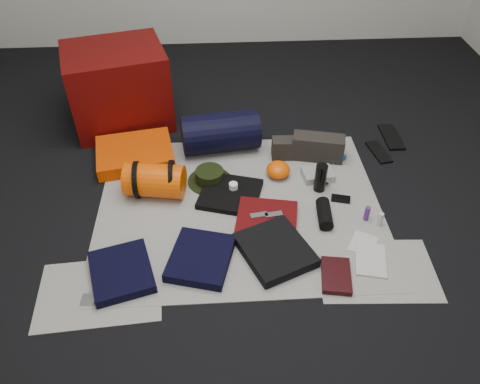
{
  "coord_description": "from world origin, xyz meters",
  "views": [
    {
      "loc": [
        -0.12,
        -1.95,
        1.83
      ],
      "look_at": [
        0.0,
        0.02,
        0.1
      ],
      "focal_mm": 35.0,
      "sensor_mm": 36.0,
      "label": 1
    }
  ],
  "objects": [
    {
      "name": "hiking_boot_left",
      "position": [
        0.37,
        0.45,
        0.07
      ],
      "size": [
        0.27,
        0.11,
        0.13
      ],
      "primitive_type": "cube",
      "rotation": [
        0.0,
        0.0,
        -0.04
      ],
      "color": "#2A2621",
      "rests_on": "newspaper_mat"
    },
    {
      "name": "first_aid_pouch",
      "position": [
        0.49,
        0.23,
        0.03
      ],
      "size": [
        0.2,
        0.16,
        0.05
      ],
      "primitive_type": "cube",
      "rotation": [
        0.0,
        0.0,
        0.11
      ],
      "color": "gray",
      "rests_on": "newspaper_mat"
    },
    {
      "name": "sack_strap_right",
      "position": [
        -0.38,
        0.14,
        0.11
      ],
      "size": [
        0.03,
        0.22,
        0.22
      ],
      "primitive_type": "cylinder",
      "rotation": [
        0.0,
        1.57,
        0.0
      ],
      "color": "black",
      "rests_on": "newspaper_mat"
    },
    {
      "name": "stuff_sack",
      "position": [
        -0.48,
        0.14,
        0.1
      ],
      "size": [
        0.36,
        0.25,
        0.2
      ],
      "primitive_type": "cylinder",
      "rotation": [
        0.0,
        1.57,
        -0.16
      ],
      "color": "#EF4F03",
      "rests_on": "newspaper_mat"
    },
    {
      "name": "newspaper_mat",
      "position": [
        0.0,
        0.0,
        0.0
      ],
      "size": [
        1.6,
        1.3,
        0.01
      ],
      "primitive_type": "cube",
      "color": "#B8B3AA",
      "rests_on": "floor"
    },
    {
      "name": "water_bottle",
      "position": [
        0.48,
        0.12,
        0.09
      ],
      "size": [
        0.08,
        0.08,
        0.18
      ],
      "primitive_type": "cylinder",
      "rotation": [
        0.0,
        0.0,
        0.2
      ],
      "color": "black",
      "rests_on": "newspaper_mat"
    },
    {
      "name": "trousers_navy_b",
      "position": [
        -0.22,
        -0.39,
        0.03
      ],
      "size": [
        0.37,
        0.4,
        0.05
      ],
      "primitive_type": "cube",
      "rotation": [
        0.0,
        0.0,
        -0.27
      ],
      "color": "black",
      "rests_on": "newspaper_mat"
    },
    {
      "name": "energy_bar_b",
      "position": [
        0.18,
        -0.13,
        0.06
      ],
      "size": [
        0.1,
        0.05,
        0.01
      ],
      "primitive_type": "cube",
      "rotation": [
        0.0,
        0.0,
        0.14
      ],
      "color": "silver",
      "rests_on": "red_shirt"
    },
    {
      "name": "flip_flop_left",
      "position": [
        0.94,
        0.46,
        0.01
      ],
      "size": [
        0.13,
        0.25,
        0.01
      ],
      "primitive_type": "cube",
      "rotation": [
        0.0,
        0.0,
        0.17
      ],
      "color": "black",
      "rests_on": "floor"
    },
    {
      "name": "newspaper_sheet_front_left",
      "position": [
        -0.7,
        -0.55,
        0.0
      ],
      "size": [
        0.61,
        0.44,
        0.0
      ],
      "primitive_type": "cube",
      "rotation": [
        0.0,
        0.0,
        0.07
      ],
      "color": "#B8B3AA",
      "rests_on": "floor"
    },
    {
      "name": "boonie_brim",
      "position": [
        -0.17,
        0.23,
        0.01
      ],
      "size": [
        0.34,
        0.34,
        0.01
      ],
      "primitive_type": "cylinder",
      "rotation": [
        0.0,
        0.0,
        -0.32
      ],
      "color": "black",
      "rests_on": "newspaper_mat"
    },
    {
      "name": "flip_flop_right",
      "position": [
        1.07,
        0.63,
        0.01
      ],
      "size": [
        0.11,
        0.3,
        0.02
      ],
      "primitive_type": "cube",
      "rotation": [
        0.0,
        0.0,
        -0.02
      ],
      "color": "black",
      "rests_on": "floor"
    },
    {
      "name": "energy_bar_a",
      "position": [
        0.1,
        -0.13,
        0.06
      ],
      "size": [
        0.1,
        0.05,
        0.01
      ],
      "primitive_type": "cube",
      "rotation": [
        0.0,
        0.0,
        0.14
      ],
      "color": "silver",
      "rests_on": "red_shirt"
    },
    {
      "name": "hiking_boot_right",
      "position": [
        0.52,
        0.43,
        0.09
      ],
      "size": [
        0.34,
        0.19,
        0.16
      ],
      "primitive_type": "cube",
      "rotation": [
        0.0,
        0.0,
        -0.22
      ],
      "color": "#2A2621",
      "rests_on": "newspaper_mat"
    },
    {
      "name": "sack_strap_left",
      "position": [
        -0.58,
        0.14,
        0.11
      ],
      "size": [
        0.02,
        0.22,
        0.22
      ],
      "primitive_type": "cylinder",
      "rotation": [
        0.0,
        1.57,
        0.0
      ],
      "color": "black",
      "rests_on": "newspaper_mat"
    },
    {
      "name": "sleeping_pad",
      "position": [
        -0.64,
        0.49,
        0.05
      ],
      "size": [
        0.53,
        0.46,
        0.09
      ],
      "primitive_type": "cube",
      "rotation": [
        0.0,
        0.0,
        0.18
      ],
      "color": "#E44402",
      "rests_on": "newspaper_mat"
    },
    {
      "name": "cyan_case",
      "position": [
        0.64,
        0.4,
        0.02
      ],
      "size": [
        0.12,
        0.1,
        0.03
      ],
      "primitive_type": "cube",
      "rotation": [
        0.0,
        0.0,
        0.45
      ],
      "color": "#0F5296",
      "rests_on": "newspaper_mat"
    },
    {
      "name": "map_booklet",
      "position": [
        0.64,
        -0.44,
        0.01
      ],
      "size": [
        0.2,
        0.25,
        0.01
      ],
      "primitive_type": "cube",
      "rotation": [
        0.0,
        0.0,
        -0.23
      ],
      "color": "#BAB9B1",
      "rests_on": "newspaper_mat"
    },
    {
      "name": "boonie_crown",
      "position": [
        -0.17,
        0.23,
        0.05
      ],
      "size": [
        0.17,
        0.17,
        0.07
      ],
      "primitive_type": "cylinder",
      "color": "black",
      "rests_on": "boonie_brim"
    },
    {
      "name": "toiletry_clear",
      "position": [
        0.75,
        -0.19,
        0.05
      ],
      "size": [
        0.03,
        0.03,
        0.08
      ],
      "primitive_type": "cylinder",
      "rotation": [
        0.0,
        0.0,
        -0.2
      ],
      "color": "#BBC1BC",
      "rests_on": "newspaper_mat"
    },
    {
      "name": "black_tshirt",
      "position": [
        -0.05,
        0.09,
        0.02
      ],
      "size": [
        0.41,
        0.39,
        0.03
      ],
      "primitive_type": "cube",
      "rotation": [
        0.0,
        0.0,
        -0.29
      ],
      "color": "black",
      "rests_on": "newspaper_mat"
    },
    {
      "name": "speaker",
      "position": [
        0.46,
        -0.13,
        0.04
      ],
      "size": [
        0.09,
        0.2,
        0.08
      ],
      "primitive_type": "cylinder",
      "rotation": [
        1.57,
        0.0,
        -0.08
      ],
      "color": "black",
      "rests_on": "newspaper_mat"
    },
    {
      "name": "key_cluster",
      "position": [
        -0.74,
        -0.6,
        0.01
      ],
      "size": [
        0.07,
        0.07,
        0.01
      ],
      "primitive_type": "cube",
      "rotation": [
        0.0,
        0.0,
        -0.06
      ],
      "color": "silver",
      "rests_on": "newspaper_mat"
    },
    {
      "name": "tape_roll",
      "position": [
        -0.03,
        0.12,
        0.06
      ],
      "size": [
        0.05,
        0.05,
        0.04
      ],
      "primitive_type": "cylinder",
      "color": "silver",
      "rests_on": "black_tshirt"
    },
    {
      "name": "red_shirt",
      "position": [
        0.14,
        -0.15,
        0.03
      ],
      "size": [
        0.38,
        0.38,
        0.04
      ],
      "primitive_type": "cube",
      "rotation": [
        0.0,
        0.0,
        -0.19
      ],
      "color": "#52080A",
      "rests_on": "newspaper_mat"
    },
    {
      "name": "toiletry_purple",
      "position": [
        0.69,
        -0.15,
        0.05
      ],
      "size": [
        0.04,
        0.04,
        0.09
      ],
      "primitive_type": "cylinder",
      "rotation": [
        0.0,
        0.0,
        -0.34
      ],
      "color": "#522371",
      "rests_on": "newspaper_mat"
    },
    {
      "name": "map_printout",
      "position": [
        0.63,
        -0.33,
        0.01
      ],
      "size": [
        0.19,
        0.2,
        0.01
      ],
      "primitive_type": "cube",
      "rotation": [
        0.0,
        0.0,
        -0.54
      ],
      "color": "#BAB9B1",
      "rests_on": "newspaper_mat"
    },
    {
      "name": "orange_stuff_sack",
      "position": [
        0.25,
        0.26,
        0.05
      ],
      "size": [
        0.18,
        0.18,
        0.09
      ],
      "primitive_type": "ellipsoid",
      "rotation": [
        0.0,
        0.0,
        -0.32
      ],
      "color": "#EF4F03",
      "rests_on": "newspaper_mat"
    },
    {
      "name": "sunglasses",
      "position": [
        0.58,
        0.01,
        0.02
      ],
      "size": [
        0.11,
        0.07,
        0.03
      ],
      "primitive_type": "cube",
      "rotation": [
        0.0,
        0.0,
        -0.27
      ],
      "color": "black",
      "rests_on": "newspaper_mat"
    },
    {
      "name": "navy_duffel",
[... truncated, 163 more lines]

